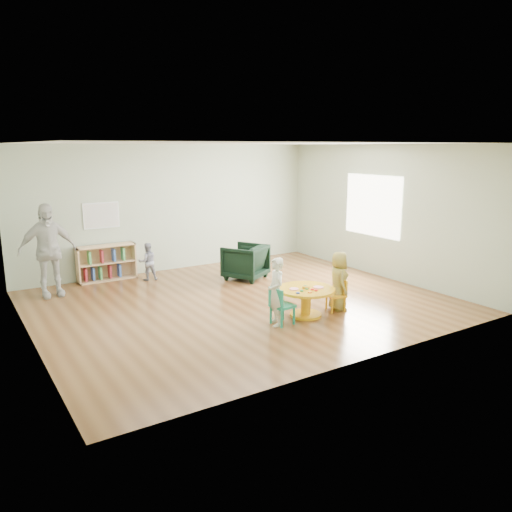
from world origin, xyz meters
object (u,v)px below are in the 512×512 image
at_px(kid_chair_left, 280,305).
at_px(bookshelf, 106,263).
at_px(kid_chair_right, 338,294).
at_px(toddler, 148,262).
at_px(activity_table, 306,297).
at_px(child_left, 276,292).
at_px(adult_caretaker, 48,250).
at_px(child_right, 339,281).
at_px(armchair, 245,262).

relative_size(kid_chair_left, bookshelf, 0.50).
relative_size(kid_chair_right, toddler, 0.69).
distance_m(activity_table, kid_chair_left, 0.61).
relative_size(activity_table, child_left, 0.88).
xyz_separation_m(kid_chair_right, child_left, (-1.30, -0.01, 0.25)).
distance_m(activity_table, adult_caretaker, 4.83).
distance_m(kid_chair_left, bookshelf, 4.44).
relative_size(child_left, child_right, 1.07).
xyz_separation_m(kid_chair_right, toddler, (-2.03, 3.64, 0.10)).
relative_size(bookshelf, adult_caretaker, 0.69).
height_order(kid_chair_right, toddler, toddler).
xyz_separation_m(kid_chair_left, kid_chair_right, (1.23, 0.04, -0.03)).
bearing_deg(armchair, child_right, 66.47).
bearing_deg(child_left, child_right, 106.90).
bearing_deg(kid_chair_left, adult_caretaker, -148.50).
bearing_deg(bookshelf, child_right, -55.56).
xyz_separation_m(kid_chair_right, child_right, (0.04, 0.04, 0.21)).
bearing_deg(activity_table, child_left, -172.90).
relative_size(activity_table, kid_chair_left, 1.57).
height_order(bookshelf, child_right, child_right).
xyz_separation_m(activity_table, kid_chair_right, (0.63, -0.07, -0.03)).
bearing_deg(bookshelf, toddler, -33.70).
distance_m(activity_table, toddler, 3.83).
xyz_separation_m(bookshelf, child_right, (2.80, -4.09, 0.14)).
height_order(child_left, child_right, child_left).
distance_m(activity_table, child_left, 0.70).
relative_size(child_right, toddler, 1.28).
xyz_separation_m(activity_table, toddler, (-1.39, 3.57, 0.07)).
relative_size(kid_chair_right, armchair, 0.68).
height_order(kid_chair_right, bookshelf, bookshelf).
distance_m(armchair, child_left, 2.85).
bearing_deg(activity_table, armchair, 81.46).
distance_m(bookshelf, child_left, 4.40).
relative_size(kid_chair_right, adult_caretaker, 0.31).
relative_size(armchair, child_left, 0.75).
height_order(activity_table, kid_chair_right, kid_chair_right).
height_order(activity_table, child_right, child_right).
relative_size(bookshelf, child_left, 1.11).
distance_m(child_left, toddler, 3.73).
relative_size(activity_table, toddler, 1.19).
bearing_deg(kid_chair_left, activity_table, 94.34).
height_order(armchair, child_right, child_right).
xyz_separation_m(kid_chair_right, bookshelf, (-2.76, 4.13, 0.07)).
bearing_deg(bookshelf, kid_chair_left, -69.80).
bearing_deg(child_left, adult_caretaker, -128.19).
height_order(activity_table, adult_caretaker, adult_caretaker).
distance_m(kid_chair_left, kid_chair_right, 1.23).
distance_m(kid_chair_right, armchair, 2.65).
xyz_separation_m(kid_chair_left, toddler, (-0.80, 3.68, 0.07)).
height_order(kid_chair_right, armchair, armchair).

